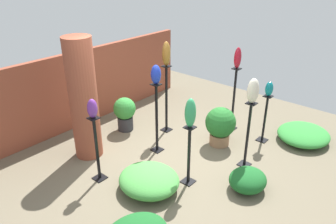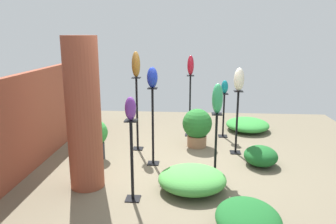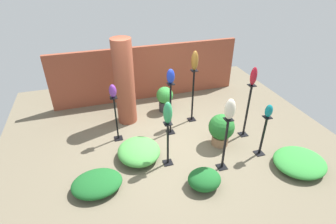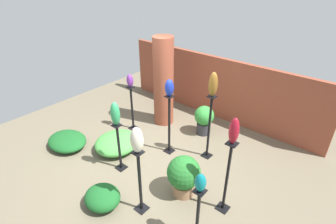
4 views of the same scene
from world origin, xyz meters
name	(u,v)px [view 4 (image 4 of 4)]	position (x,y,z in m)	size (l,w,h in m)	color
ground_plane	(153,159)	(0.00, 0.00, 0.00)	(8.00, 8.00, 0.00)	#6B604C
brick_wall_back	(217,88)	(0.00, 2.47, 0.82)	(5.60, 0.12, 1.64)	brown
brick_pillar	(163,82)	(-0.85, 1.32, 1.12)	(0.50, 0.50, 2.23)	brown
pedestal_cobalt	(169,127)	(0.07, 0.44, 0.63)	(0.20, 0.20, 1.36)	black
pedestal_bronze	(209,130)	(0.81, 0.83, 0.67)	(0.20, 0.20, 1.44)	black
pedestal_jade	(119,149)	(-0.32, -0.62, 0.47)	(0.20, 0.20, 1.03)	black
pedestal_teal	(198,217)	(1.75, -0.93, 0.44)	(0.20, 0.20, 0.98)	black
pedestal_ivory	(140,185)	(0.73, -1.09, 0.56)	(0.20, 0.20, 1.22)	black
pedestal_ruby	(227,181)	(1.78, -0.19, 0.63)	(0.20, 0.20, 1.37)	black
pedestal_violet	(132,110)	(-1.22, 0.57, 0.52)	(0.20, 0.20, 1.15)	black
art_vase_cobalt	(169,88)	(0.07, 0.44, 1.54)	(0.18, 0.18, 0.35)	#192D9E
art_vase_bronze	(213,84)	(0.81, 0.83, 1.68)	(0.18, 0.16, 0.49)	brown
art_vase_jade	(115,114)	(-0.32, -0.62, 1.27)	(0.18, 0.17, 0.47)	#2D9356
art_vase_teal	(200,183)	(1.75, -0.93, 1.12)	(0.16, 0.15, 0.29)	#0F727A
art_vase_ivory	(137,140)	(0.73, -1.09, 1.43)	(0.21, 0.19, 0.43)	beige
art_vase_ruby	(234,131)	(1.78, -0.19, 1.58)	(0.15, 0.14, 0.43)	maroon
art_vase_violet	(130,81)	(-1.22, 0.57, 1.30)	(0.16, 0.15, 0.31)	#6B2D8C
potted_plant_mid_right	(204,119)	(0.25, 1.52, 0.41)	(0.47, 0.47, 0.73)	#2D2D33
potted_plant_front_left	(184,175)	(1.05, -0.34, 0.43)	(0.60, 0.60, 0.78)	#936B4C
foliage_bed_east	(117,143)	(-0.87, -0.25, 0.17)	(0.93, 1.00, 0.34)	#479942
foliage_bed_west	(67,141)	(-1.82, -0.91, 0.14)	(0.96, 0.77, 0.27)	#195923
foliage_bed_rear	(103,197)	(0.16, -1.45, 0.17)	(0.65, 0.58, 0.34)	#195923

